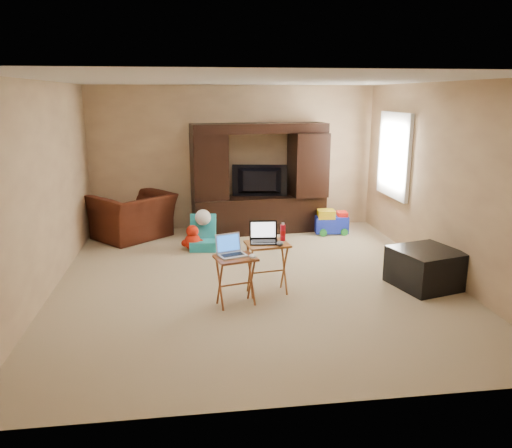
{
  "coord_description": "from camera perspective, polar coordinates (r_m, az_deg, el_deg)",
  "views": [
    {
      "loc": [
        -0.79,
        -6.05,
        2.33
      ],
      "look_at": [
        0.0,
        -0.2,
        0.8
      ],
      "focal_mm": 35.0,
      "sensor_mm": 36.0,
      "label": 1
    }
  ],
  "objects": [
    {
      "name": "plush_toy",
      "position": [
        7.76,
        -7.26,
        -1.54
      ],
      "size": [
        0.36,
        0.3,
        0.4
      ],
      "primitive_type": null,
      "color": "red",
      "rests_on": "floor"
    },
    {
      "name": "tray_table_right",
      "position": [
        6.0,
        1.3,
        -5.09
      ],
      "size": [
        0.54,
        0.45,
        0.63
      ],
      "primitive_type": "cube",
      "rotation": [
        0.0,
        0.0,
        0.14
      ],
      "color": "#AC6129",
      "rests_on": "floor"
    },
    {
      "name": "entertainment_center",
      "position": [
        8.6,
        0.36,
        5.21
      ],
      "size": [
        2.34,
        0.81,
        1.87
      ],
      "primitive_type": "cube",
      "rotation": [
        0.0,
        0.0,
        0.1
      ],
      "color": "black",
      "rests_on": "floor"
    },
    {
      "name": "mouse_left",
      "position": [
        5.54,
        -0.4,
        -3.7
      ],
      "size": [
        0.08,
        0.12,
        0.05
      ],
      "primitive_type": "ellipsoid",
      "rotation": [
        0.0,
        0.0,
        0.08
      ],
      "color": "white",
      "rests_on": "tray_table_left"
    },
    {
      "name": "window_pane",
      "position": [
        8.33,
        15.62,
        7.58
      ],
      "size": [
        0.0,
        1.2,
        1.2
      ],
      "primitive_type": "plane",
      "rotation": [
        1.57,
        0.0,
        -1.57
      ],
      "color": "white",
      "rests_on": "ground"
    },
    {
      "name": "window_frame",
      "position": [
        8.32,
        15.49,
        7.59
      ],
      "size": [
        0.06,
        1.14,
        1.34
      ],
      "primitive_type": "cube",
      "color": "white",
      "rests_on": "ground"
    },
    {
      "name": "ceiling",
      "position": [
        6.11,
        -0.26,
        16.12
      ],
      "size": [
        5.5,
        5.5,
        0.0
      ],
      "primitive_type": "plane",
      "rotation": [
        3.14,
        0.0,
        0.0
      ],
      "color": "silver",
      "rests_on": "ground"
    },
    {
      "name": "wall_back",
      "position": [
        8.9,
        -2.57,
        7.54
      ],
      "size": [
        5.0,
        0.0,
        5.0
      ],
      "primitive_type": "plane",
      "rotation": [
        1.57,
        0.0,
        0.0
      ],
      "color": "tan",
      "rests_on": "ground"
    },
    {
      "name": "wall_left",
      "position": [
        6.38,
        -23.16,
        3.61
      ],
      "size": [
        0.0,
        5.5,
        5.5
      ],
      "primitive_type": "plane",
      "rotation": [
        1.57,
        0.0,
        1.57
      ],
      "color": "tan",
      "rests_on": "ground"
    },
    {
      "name": "wall_front",
      "position": [
        3.56,
        5.51,
        -3.19
      ],
      "size": [
        5.0,
        0.0,
        5.0
      ],
      "primitive_type": "plane",
      "rotation": [
        -1.57,
        0.0,
        0.0
      ],
      "color": "tan",
      "rests_on": "ground"
    },
    {
      "name": "ottoman",
      "position": [
        6.6,
        18.83,
        -4.78
      ],
      "size": [
        0.9,
        0.9,
        0.47
      ],
      "primitive_type": "cube",
      "rotation": [
        0.0,
        0.0,
        0.27
      ],
      "color": "black",
      "rests_on": "floor"
    },
    {
      "name": "recliner",
      "position": [
        8.55,
        -13.83,
        0.87
      ],
      "size": [
        1.53,
        1.52,
        0.75
      ],
      "primitive_type": "imported",
      "rotation": [
        0.0,
        0.0,
        3.87
      ],
      "color": "#41190E",
      "rests_on": "floor"
    },
    {
      "name": "water_bottle",
      "position": [
        5.98,
        3.09,
        -1.0
      ],
      "size": [
        0.06,
        0.06,
        0.19
      ],
      "primitive_type": "cylinder",
      "color": "red",
      "rests_on": "tray_table_right"
    },
    {
      "name": "tray_table_left",
      "position": [
        5.69,
        -2.33,
        -6.53
      ],
      "size": [
        0.52,
        0.45,
        0.57
      ],
      "primitive_type": "cube",
      "rotation": [
        0.0,
        0.0,
        0.26
      ],
      "color": "brown",
      "rests_on": "floor"
    },
    {
      "name": "laptop_left",
      "position": [
        5.58,
        -2.71,
        -2.53
      ],
      "size": [
        0.36,
        0.33,
        0.24
      ],
      "primitive_type": "cube",
      "rotation": [
        0.0,
        0.0,
        0.33
      ],
      "color": "silver",
      "rests_on": "tray_table_left"
    },
    {
      "name": "wall_right",
      "position": [
        6.97,
        20.65,
        4.68
      ],
      "size": [
        0.0,
        5.5,
        5.5
      ],
      "primitive_type": "plane",
      "rotation": [
        1.57,
        0.0,
        -1.57
      ],
      "color": "tan",
      "rests_on": "ground"
    },
    {
      "name": "mouse_right",
      "position": [
        5.8,
        2.77,
        -2.23
      ],
      "size": [
        0.1,
        0.14,
        0.05
      ],
      "primitive_type": "ellipsoid",
      "rotation": [
        0.0,
        0.0,
        -0.19
      ],
      "color": "#3E3E43",
      "rests_on": "tray_table_right"
    },
    {
      "name": "push_toy",
      "position": [
        8.71,
        8.62,
        0.31
      ],
      "size": [
        0.61,
        0.47,
        0.43
      ],
      "primitive_type": null,
      "rotation": [
        0.0,
        0.0,
        -0.11
      ],
      "color": "#1728B9",
      "rests_on": "floor"
    },
    {
      "name": "floor",
      "position": [
        6.53,
        -0.24,
        -6.37
      ],
      "size": [
        5.5,
        5.5,
        0.0
      ],
      "primitive_type": "plane",
      "color": "#C7B08A",
      "rests_on": "ground"
    },
    {
      "name": "television",
      "position": [
        8.56,
        0.4,
        4.9
      ],
      "size": [
        0.96,
        0.28,
        0.55
      ],
      "primitive_type": "imported",
      "rotation": [
        0.0,
        0.0,
        2.97
      ],
      "color": "black",
      "rests_on": "entertainment_center"
    },
    {
      "name": "child_rocker",
      "position": [
        7.75,
        -6.01,
        -0.97
      ],
      "size": [
        0.46,
        0.51,
        0.54
      ],
      "primitive_type": null,
      "rotation": [
        0.0,
        0.0,
        -0.14
      ],
      "color": "teal",
      "rests_on": "floor"
    },
    {
      "name": "laptop_right",
      "position": [
        5.88,
        0.9,
        -1.03
      ],
      "size": [
        0.35,
        0.3,
        0.24
      ],
      "primitive_type": "cube",
      "rotation": [
        0.0,
        0.0,
        -0.09
      ],
      "color": "black",
      "rests_on": "tray_table_right"
    }
  ]
}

